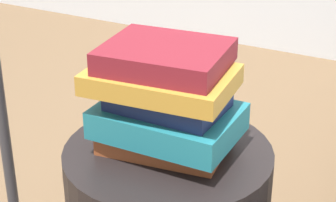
# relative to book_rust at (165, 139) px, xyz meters

# --- Properties ---
(book_rust) EXTENTS (0.27, 0.20, 0.04)m
(book_rust) POSITION_rel_book_rust_xyz_m (0.00, 0.00, 0.00)
(book_rust) COLOR #994723
(book_rust) RESTS_ON side_table
(book_teal) EXTENTS (0.29, 0.20, 0.06)m
(book_teal) POSITION_rel_book_rust_xyz_m (0.02, -0.01, 0.05)
(book_teal) COLOR #1E727F
(book_teal) RESTS_ON book_rust
(book_navy) EXTENTS (0.23, 0.15, 0.04)m
(book_navy) POSITION_rel_book_rust_xyz_m (0.01, -0.01, 0.10)
(book_navy) COLOR #19234C
(book_navy) RESTS_ON book_teal
(book_ochre) EXTENTS (0.30, 0.22, 0.04)m
(book_ochre) POSITION_rel_book_rust_xyz_m (0.00, -0.02, 0.14)
(book_ochre) COLOR #B7842D
(book_ochre) RESTS_ON book_navy
(book_maroon) EXTENTS (0.26, 0.22, 0.05)m
(book_maroon) POSITION_rel_book_rust_xyz_m (0.00, -0.00, 0.19)
(book_maroon) COLOR maroon
(book_maroon) RESTS_ON book_ochre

